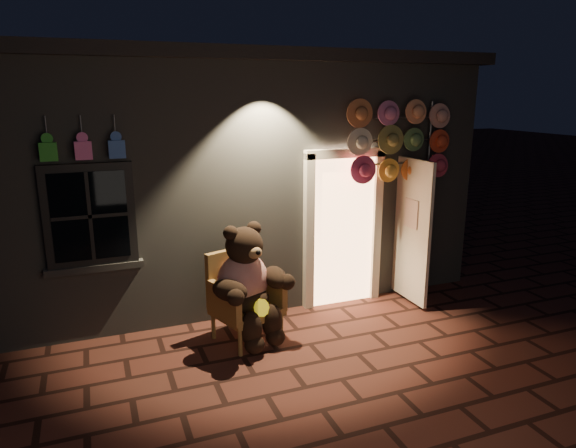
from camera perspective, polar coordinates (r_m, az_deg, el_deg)
ground at (r=5.82m, az=0.28°, el=-15.67°), size 60.00×60.00×0.00m
shop_building at (r=8.95m, az=-9.14°, el=6.64°), size 7.30×5.95×3.51m
wicker_armchair at (r=6.27m, az=-5.10°, el=-7.94°), size 0.90×0.86×1.08m
teddy_bear at (r=6.09m, az=-4.53°, el=-6.68°), size 0.99×0.92×1.43m
hat_rack at (r=7.20m, az=12.69°, el=8.79°), size 1.64×0.22×2.82m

